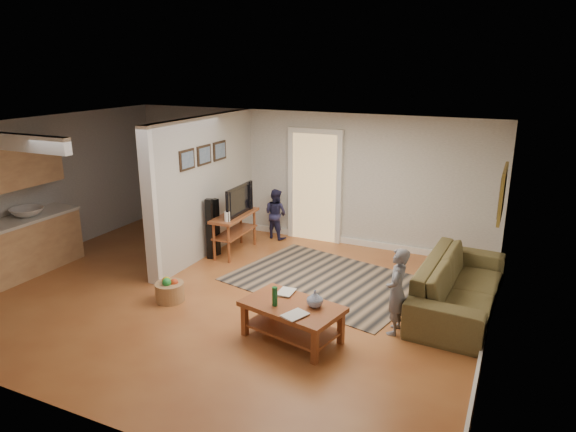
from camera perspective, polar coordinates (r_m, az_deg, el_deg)
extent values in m
plane|color=brown|center=(7.95, -7.20, -8.61)|extent=(7.50, 7.50, 0.00)
cube|color=#ABA8A3|center=(10.09, 1.55, 4.48)|extent=(7.50, 0.04, 2.50)
cube|color=#ABA8A3|center=(9.98, -26.13, 2.63)|extent=(0.04, 6.00, 2.50)
cube|color=#ABA8A3|center=(6.42, 22.16, -3.98)|extent=(0.04, 6.00, 2.50)
cube|color=white|center=(7.25, -7.93, 9.55)|extent=(7.50, 6.00, 0.04)
cube|color=#ABA8A3|center=(9.32, -9.07, 3.25)|extent=(0.15, 3.10, 2.50)
cube|color=white|center=(8.12, -15.12, 0.88)|extent=(0.22, 0.10, 2.50)
cube|color=white|center=(10.38, 1.44, -1.98)|extent=(7.50, 0.04, 0.12)
cube|color=white|center=(6.91, 20.81, -13.24)|extent=(0.04, 6.00, 0.12)
cube|color=#D8B272|center=(9.97, 3.00, 3.13)|extent=(0.90, 0.06, 2.10)
cube|color=#AA774E|center=(9.48, -27.96, -3.36)|extent=(0.60, 2.20, 0.90)
cube|color=beige|center=(9.34, -28.35, -0.65)|extent=(0.64, 2.24, 0.05)
cube|color=#AA774E|center=(9.17, -29.17, 4.63)|extent=(0.35, 2.00, 0.70)
imported|color=silver|center=(9.51, -26.95, -0.02)|extent=(0.54, 0.54, 0.19)
cube|color=black|center=(8.63, -11.18, 6.15)|extent=(0.03, 0.40, 0.34)
cube|color=black|center=(9.03, -9.32, 6.70)|extent=(0.03, 0.40, 0.34)
cube|color=black|center=(9.44, -7.63, 7.21)|extent=(0.03, 0.40, 0.34)
cube|color=olive|center=(7.25, 22.75, 2.36)|extent=(0.04, 0.90, 0.68)
cube|color=black|center=(8.36, 4.25, -7.16)|extent=(3.30, 2.71, 0.01)
imported|color=#4C4826|center=(7.86, 18.31, -9.71)|extent=(1.11, 2.55, 0.73)
cube|color=brown|center=(6.51, 0.47, -10.04)|extent=(1.36, 0.97, 0.06)
cube|color=silver|center=(6.51, 0.47, -10.00)|extent=(0.85, 0.59, 0.02)
cube|color=brown|center=(6.65, 0.46, -12.33)|extent=(1.24, 0.85, 0.03)
cube|color=brown|center=(6.73, -4.83, -11.34)|extent=(0.09, 0.09, 0.45)
cube|color=brown|center=(6.14, 3.01, -14.26)|extent=(0.09, 0.09, 0.45)
cube|color=brown|center=(7.12, -1.69, -9.64)|extent=(0.09, 0.09, 0.45)
cube|color=brown|center=(6.56, 5.91, -12.15)|extent=(0.09, 0.09, 0.45)
imported|color=navy|center=(6.46, 2.99, -10.01)|extent=(0.25, 0.25, 0.22)
cylinder|color=#135526|center=(6.42, -1.48, -8.92)|extent=(0.07, 0.07, 0.25)
imported|color=#998C4C|center=(6.83, -1.03, -8.43)|extent=(0.22, 0.28, 0.03)
imported|color=#66594C|center=(6.30, 0.09, -10.71)|extent=(0.32, 0.36, 0.02)
cube|color=brown|center=(9.39, -5.96, 0.06)|extent=(0.48, 1.18, 0.05)
cube|color=brown|center=(9.48, -5.90, -1.80)|extent=(0.43, 1.08, 0.03)
cylinder|color=brown|center=(9.15, -8.22, -2.78)|extent=(0.05, 0.05, 0.72)
cylinder|color=brown|center=(9.98, -5.25, -1.01)|extent=(0.05, 0.05, 0.72)
cylinder|color=brown|center=(9.01, -6.62, -3.03)|extent=(0.05, 0.05, 0.72)
cylinder|color=brown|center=(9.85, -3.75, -1.21)|extent=(0.05, 0.05, 0.72)
imported|color=black|center=(9.37, -5.86, 0.19)|extent=(0.16, 0.95, 0.54)
cylinder|color=white|center=(8.94, -6.77, -0.06)|extent=(0.10, 0.10, 0.18)
cube|color=black|center=(9.20, -8.70, -1.44)|extent=(0.13, 0.13, 1.10)
cube|color=black|center=(9.36, -8.02, -1.23)|extent=(0.13, 0.13, 1.05)
cylinder|color=#996C42|center=(7.84, -12.99, -8.21)|extent=(0.42, 0.42, 0.28)
sphere|color=#BA3817|center=(7.78, -12.57, -7.27)|extent=(0.13, 0.13, 0.13)
sphere|color=gold|center=(7.83, -13.36, -7.03)|extent=(0.13, 0.13, 0.13)
sphere|color=green|center=(7.73, -13.33, -7.18)|extent=(0.13, 0.13, 0.13)
imported|color=slate|center=(7.02, 11.69, -12.48)|extent=(0.29, 0.43, 1.16)
imported|color=#222247|center=(10.34, -1.36, -2.41)|extent=(0.56, 0.48, 1.00)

